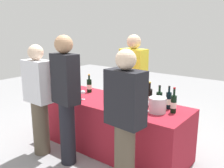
{
  "coord_description": "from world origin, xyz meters",
  "views": [
    {
      "loc": [
        2.06,
        -2.68,
        1.79
      ],
      "look_at": [
        0.0,
        0.0,
        1.0
      ],
      "focal_mm": 39.28,
      "sensor_mm": 36.0,
      "label": 1
    }
  ],
  "objects_px": {
    "wine_bottle_6": "(169,100)",
    "wine_glass_2": "(150,104)",
    "wine_bottle_7": "(174,104)",
    "wine_glass_1": "(109,98)",
    "wine_bottle_2": "(127,94)",
    "guest_1": "(66,96)",
    "wine_glass_0": "(83,93)",
    "wine_bottle_0": "(89,86)",
    "server_pouring": "(133,83)",
    "wine_bottle_1": "(109,90)",
    "guest_0": "(39,97)",
    "wine_bottle_3": "(135,95)",
    "wine_bottle_5": "(159,100)",
    "ice_bucket": "(158,105)",
    "guest_2": "(125,119)",
    "wine_bottle_4": "(149,97)",
    "menu_board": "(119,100)"
  },
  "relations": [
    {
      "from": "guest_0",
      "to": "wine_bottle_2",
      "type": "bearing_deg",
      "value": 42.08
    },
    {
      "from": "wine_bottle_0",
      "to": "wine_bottle_1",
      "type": "xyz_separation_m",
      "value": [
        0.45,
        -0.05,
        0.01
      ]
    },
    {
      "from": "wine_bottle_5",
      "to": "wine_glass_2",
      "type": "distance_m",
      "value": 0.19
    },
    {
      "from": "wine_glass_1",
      "to": "wine_glass_2",
      "type": "distance_m",
      "value": 0.58
    },
    {
      "from": "wine_bottle_3",
      "to": "ice_bucket",
      "type": "relative_size",
      "value": 1.52
    },
    {
      "from": "wine_bottle_0",
      "to": "wine_glass_2",
      "type": "bearing_deg",
      "value": -9.99
    },
    {
      "from": "wine_bottle_1",
      "to": "wine_glass_0",
      "type": "height_order",
      "value": "wine_bottle_1"
    },
    {
      "from": "ice_bucket",
      "to": "wine_glass_1",
      "type": "bearing_deg",
      "value": -169.14
    },
    {
      "from": "wine_bottle_7",
      "to": "server_pouring",
      "type": "xyz_separation_m",
      "value": [
        -0.93,
        0.52,
        0.04
      ]
    },
    {
      "from": "wine_bottle_3",
      "to": "wine_glass_0",
      "type": "height_order",
      "value": "wine_bottle_3"
    },
    {
      "from": "wine_bottle_6",
      "to": "wine_bottle_7",
      "type": "bearing_deg",
      "value": -41.95
    },
    {
      "from": "wine_bottle_6",
      "to": "wine_glass_2",
      "type": "height_order",
      "value": "wine_bottle_6"
    },
    {
      "from": "wine_bottle_1",
      "to": "wine_bottle_4",
      "type": "height_order",
      "value": "wine_bottle_4"
    },
    {
      "from": "wine_bottle_6",
      "to": "ice_bucket",
      "type": "height_order",
      "value": "wine_bottle_6"
    },
    {
      "from": "server_pouring",
      "to": "wine_glass_2",
      "type": "bearing_deg",
      "value": 139.28
    },
    {
      "from": "wine_bottle_7",
      "to": "server_pouring",
      "type": "relative_size",
      "value": 0.19
    },
    {
      "from": "wine_bottle_3",
      "to": "wine_bottle_6",
      "type": "height_order",
      "value": "wine_bottle_3"
    },
    {
      "from": "wine_bottle_6",
      "to": "guest_1",
      "type": "bearing_deg",
      "value": -140.4
    },
    {
      "from": "ice_bucket",
      "to": "server_pouring",
      "type": "bearing_deg",
      "value": 140.66
    },
    {
      "from": "wine_bottle_1",
      "to": "wine_bottle_2",
      "type": "height_order",
      "value": "wine_bottle_2"
    },
    {
      "from": "wine_bottle_1",
      "to": "wine_bottle_6",
      "type": "relative_size",
      "value": 1.09
    },
    {
      "from": "server_pouring",
      "to": "wine_bottle_5",
      "type": "bearing_deg",
      "value": 149.95
    },
    {
      "from": "wine_glass_0",
      "to": "wine_glass_2",
      "type": "bearing_deg",
      "value": 7.55
    },
    {
      "from": "wine_glass_2",
      "to": "wine_bottle_2",
      "type": "bearing_deg",
      "value": 161.03
    },
    {
      "from": "guest_1",
      "to": "guest_2",
      "type": "bearing_deg",
      "value": 6.64
    },
    {
      "from": "wine_bottle_2",
      "to": "ice_bucket",
      "type": "bearing_deg",
      "value": -12.86
    },
    {
      "from": "wine_bottle_6",
      "to": "wine_glass_2",
      "type": "bearing_deg",
      "value": -121.15
    },
    {
      "from": "wine_bottle_2",
      "to": "guest_1",
      "type": "height_order",
      "value": "guest_1"
    },
    {
      "from": "wine_glass_0",
      "to": "wine_bottle_0",
      "type": "bearing_deg",
      "value": 119.85
    },
    {
      "from": "wine_bottle_6",
      "to": "guest_0",
      "type": "height_order",
      "value": "guest_0"
    },
    {
      "from": "wine_bottle_5",
      "to": "wine_bottle_6",
      "type": "distance_m",
      "value": 0.12
    },
    {
      "from": "wine_bottle_1",
      "to": "guest_2",
      "type": "bearing_deg",
      "value": -43.42
    },
    {
      "from": "wine_bottle_5",
      "to": "guest_1",
      "type": "relative_size",
      "value": 0.18
    },
    {
      "from": "wine_bottle_0",
      "to": "wine_bottle_7",
      "type": "height_order",
      "value": "wine_bottle_7"
    },
    {
      "from": "wine_bottle_2",
      "to": "wine_glass_1",
      "type": "height_order",
      "value": "wine_bottle_2"
    },
    {
      "from": "wine_glass_0",
      "to": "ice_bucket",
      "type": "height_order",
      "value": "ice_bucket"
    },
    {
      "from": "wine_bottle_4",
      "to": "menu_board",
      "type": "relative_size",
      "value": 0.44
    },
    {
      "from": "wine_bottle_4",
      "to": "guest_2",
      "type": "height_order",
      "value": "guest_2"
    },
    {
      "from": "wine_bottle_1",
      "to": "wine_bottle_3",
      "type": "height_order",
      "value": "wine_bottle_1"
    },
    {
      "from": "wine_bottle_3",
      "to": "wine_bottle_6",
      "type": "relative_size",
      "value": 1.08
    },
    {
      "from": "wine_bottle_6",
      "to": "guest_1",
      "type": "height_order",
      "value": "guest_1"
    },
    {
      "from": "wine_bottle_7",
      "to": "guest_0",
      "type": "xyz_separation_m",
      "value": [
        -1.64,
        -0.79,
        -0.02
      ]
    },
    {
      "from": "guest_1",
      "to": "menu_board",
      "type": "xyz_separation_m",
      "value": [
        -0.43,
        1.74,
        -0.55
      ]
    },
    {
      "from": "wine_bottle_0",
      "to": "wine_glass_2",
      "type": "distance_m",
      "value": 1.25
    },
    {
      "from": "wine_bottle_5",
      "to": "guest_2",
      "type": "xyz_separation_m",
      "value": [
        0.02,
        -0.8,
        -0.01
      ]
    },
    {
      "from": "wine_glass_1",
      "to": "guest_1",
      "type": "relative_size",
      "value": 0.08
    },
    {
      "from": "wine_bottle_7",
      "to": "wine_glass_1",
      "type": "xyz_separation_m",
      "value": [
        -0.83,
        -0.24,
        -0.02
      ]
    },
    {
      "from": "wine_glass_2",
      "to": "server_pouring",
      "type": "relative_size",
      "value": 0.08
    },
    {
      "from": "guest_1",
      "to": "guest_0",
      "type": "bearing_deg",
      "value": -167.06
    },
    {
      "from": "guest_0",
      "to": "guest_2",
      "type": "height_order",
      "value": "guest_2"
    }
  ]
}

